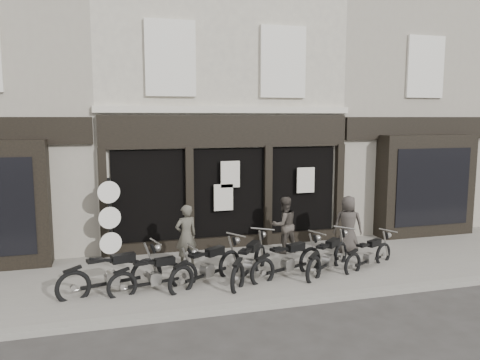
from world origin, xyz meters
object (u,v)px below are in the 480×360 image
object	(u,v)px
motorcycle_6	(369,257)
man_centre	(284,225)
motorcycle_5	(328,259)
man_left	(186,236)
motorcycle_3	(250,265)
advert_sign_post	(110,225)
motorcycle_1	(155,278)
motorcycle_2	(207,269)
motorcycle_4	(288,263)
man_right	(348,224)
motorcycle_0	(113,277)

from	to	relation	value
motorcycle_6	man_centre	bearing A→B (deg)	106.93
motorcycle_5	man_left	size ratio (longest dim) A/B	1.17
man_left	man_centre	xyz separation A→B (m)	(2.80, 0.48, -0.00)
motorcycle_3	man_left	bearing A→B (deg)	81.91
man_left	advert_sign_post	world-z (taller)	advert_sign_post
motorcycle_1	man_left	xyz separation A→B (m)	(0.91, 1.43, 0.52)
man_centre	motorcycle_2	bearing A→B (deg)	25.52
motorcycle_5	motorcycle_2	bearing A→B (deg)	140.62
motorcycle_4	motorcycle_5	bearing A→B (deg)	-18.81
man_right	motorcycle_4	bearing A→B (deg)	53.96
motorcycle_3	man_right	bearing A→B (deg)	-32.84
motorcycle_2	man_left	size ratio (longest dim) A/B	1.26
motorcycle_0	motorcycle_3	world-z (taller)	motorcycle_0
motorcycle_1	motorcycle_3	distance (m)	2.20
motorcycle_1	motorcycle_4	distance (m)	3.11
motorcycle_3	man_right	size ratio (longest dim) A/B	1.24
motorcycle_6	motorcycle_0	bearing A→B (deg)	154.49
motorcycle_6	man_centre	distance (m)	2.44
motorcycle_0	motorcycle_1	xyz separation A→B (m)	(0.89, -0.16, -0.05)
motorcycle_0	motorcycle_5	bearing A→B (deg)	-16.24
motorcycle_4	motorcycle_0	bearing A→B (deg)	158.39
motorcycle_4	motorcycle_6	world-z (taller)	motorcycle_4
motorcycle_0	advert_sign_post	bearing A→B (deg)	74.76
man_left	advert_sign_post	size ratio (longest dim) A/B	0.68
motorcycle_4	man_right	size ratio (longest dim) A/B	1.31
motorcycle_0	motorcycle_6	bearing A→B (deg)	-15.79
motorcycle_0	man_left	distance (m)	2.25
motorcycle_1	man_centre	xyz separation A→B (m)	(3.71, 1.90, 0.51)
advert_sign_post	motorcycle_0	bearing A→B (deg)	-102.48
motorcycle_5	advert_sign_post	bearing A→B (deg)	119.13
motorcycle_1	man_centre	size ratio (longest dim) A/B	1.29
motorcycle_2	motorcycle_6	world-z (taller)	motorcycle_2
motorcycle_4	motorcycle_5	distance (m)	1.06
motorcycle_1	motorcycle_6	size ratio (longest dim) A/B	1.11
motorcycle_0	motorcycle_2	xyz separation A→B (m)	(2.08, -0.01, -0.01)
motorcycle_5	motorcycle_3	bearing A→B (deg)	139.43
motorcycle_5	motorcycle_6	world-z (taller)	motorcycle_5
motorcycle_3	motorcycle_5	xyz separation A→B (m)	(1.97, -0.07, -0.02)
motorcycle_0	man_left	size ratio (longest dim) A/B	1.43
man_left	man_right	bearing A→B (deg)	164.36
motorcycle_4	advert_sign_post	distance (m)	4.60
motorcycle_1	motorcycle_6	bearing A→B (deg)	-11.78
man_right	advert_sign_post	size ratio (longest dim) A/B	0.68
motorcycle_1	man_centre	bearing A→B (deg)	13.79
motorcycle_1	motorcycle_6	xyz separation A→B (m)	(5.31, 0.14, -0.02)
motorcycle_6	motorcycle_4	bearing A→B (deg)	156.38
motorcycle_0	advert_sign_post	xyz separation A→B (m)	(-0.01, 2.03, 0.69)
motorcycle_1	motorcycle_4	world-z (taller)	motorcycle_4
motorcycle_1	advert_sign_post	distance (m)	2.48
motorcycle_1	motorcycle_4	bearing A→B (deg)	-11.93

